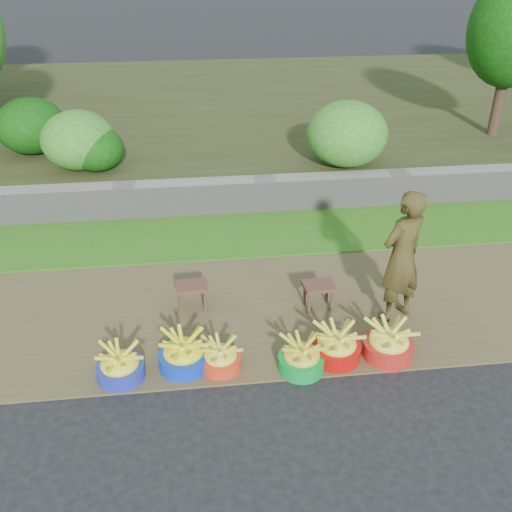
{
  "coord_description": "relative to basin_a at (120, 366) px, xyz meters",
  "views": [
    {
      "loc": [
        -1.14,
        -4.35,
        4.03
      ],
      "look_at": [
        -0.47,
        1.3,
        0.75
      ],
      "focal_mm": 40.0,
      "sensor_mm": 36.0,
      "label": 1
    }
  ],
  "objects": [
    {
      "name": "ground_plane",
      "position": [
        1.99,
        -0.25,
        -0.16
      ],
      "size": [
        120.0,
        120.0,
        0.0
      ],
      "primitive_type": "plane",
      "color": "black",
      "rests_on": "ground"
    },
    {
      "name": "dirt_shoulder",
      "position": [
        1.99,
        1.0,
        -0.15
      ],
      "size": [
        80.0,
        2.5,
        0.02
      ],
      "primitive_type": "cube",
      "color": "brown",
      "rests_on": "ground"
    },
    {
      "name": "grass_verge",
      "position": [
        1.99,
        3.0,
        -0.14
      ],
      "size": [
        80.0,
        1.5,
        0.04
      ],
      "primitive_type": "cube",
      "color": "#316D18",
      "rests_on": "ground"
    },
    {
      "name": "retaining_wall",
      "position": [
        1.99,
        3.85,
        0.11
      ],
      "size": [
        80.0,
        0.35,
        0.55
      ],
      "primitive_type": "cube",
      "color": "gray",
      "rests_on": "ground"
    },
    {
      "name": "earth_bank",
      "position": [
        1.99,
        8.75,
        0.09
      ],
      "size": [
        80.0,
        10.0,
        0.5
      ],
      "primitive_type": "cube",
      "color": "#323819",
      "rests_on": "ground"
    },
    {
      "name": "vegetation",
      "position": [
        1.54,
        8.26,
        2.52
      ],
      "size": [
        35.66,
        7.3,
        4.66
      ],
      "color": "#37261C",
      "rests_on": "earth_bank"
    },
    {
      "name": "basin_a",
      "position": [
        0.0,
        0.0,
        0.0
      ],
      "size": [
        0.49,
        0.49,
        0.37
      ],
      "color": "#1D2BAA",
      "rests_on": "ground"
    },
    {
      "name": "basin_b",
      "position": [
        0.64,
        0.1,
        0.01
      ],
      "size": [
        0.54,
        0.54,
        0.4
      ],
      "color": "#0B32C9",
      "rests_on": "ground"
    },
    {
      "name": "basin_c",
      "position": [
        1.03,
        0.03,
        -0.02
      ],
      "size": [
        0.44,
        0.44,
        0.33
      ],
      "color": "red",
      "rests_on": "ground"
    },
    {
      "name": "basin_d",
      "position": [
        1.86,
        -0.09,
        -0.0
      ],
      "size": [
        0.49,
        0.49,
        0.36
      ],
      "color": "#078D30",
      "rests_on": "ground"
    },
    {
      "name": "basin_e",
      "position": [
        2.26,
        0.03,
        0.01
      ],
      "size": [
        0.53,
        0.53,
        0.39
      ],
      "color": "#AF0D09",
      "rests_on": "ground"
    },
    {
      "name": "basin_f",
      "position": [
        2.83,
        0.01,
        0.02
      ],
      "size": [
        0.54,
        0.54,
        0.4
      ],
      "color": "#AE1F1A",
      "rests_on": "ground"
    },
    {
      "name": "stool_left",
      "position": [
        0.76,
        1.15,
        0.12
      ],
      "size": [
        0.38,
        0.3,
        0.33
      ],
      "rotation": [
        0.0,
        0.0,
        0.03
      ],
      "color": "#503025",
      "rests_on": "dirt_shoulder"
    },
    {
      "name": "stool_right",
      "position": [
        2.27,
        0.99,
        0.11
      ],
      "size": [
        0.39,
        0.31,
        0.33
      ],
      "rotation": [
        0.0,
        0.0,
        0.09
      ],
      "color": "#503025",
      "rests_on": "dirt_shoulder"
    },
    {
      "name": "vendor_woman",
      "position": [
        3.13,
        0.7,
        0.66
      ],
      "size": [
        0.7,
        0.61,
        1.61
      ],
      "primitive_type": "imported",
      "rotation": [
        0.0,
        0.0,
        3.61
      ],
      "color": "black",
      "rests_on": "dirt_shoulder"
    }
  ]
}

